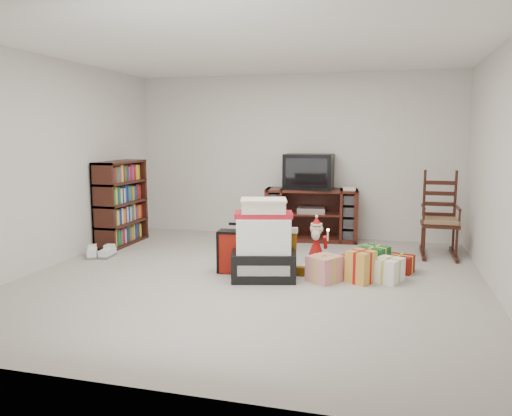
{
  "coord_description": "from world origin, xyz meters",
  "views": [
    {
      "loc": [
        1.43,
        -5.15,
        1.58
      ],
      "look_at": [
        -0.11,
        0.6,
        0.71
      ],
      "focal_mm": 35.0,
      "sensor_mm": 36.0,
      "label": 1
    }
  ],
  "objects_px": {
    "rocking_chair": "(439,225)",
    "crt_television": "(309,172)",
    "tv_stand": "(311,215)",
    "bookshelf": "(121,204)",
    "gift_pile": "(264,245)",
    "teddy_bear": "(281,259)",
    "santa_figurine": "(316,248)",
    "red_suitcase": "(236,252)",
    "sneaker_pair": "(100,253)",
    "mrs_claus_figurine": "(252,235)",
    "gift_cluster": "(366,265)"
  },
  "relations": [
    {
      "from": "crt_television",
      "to": "red_suitcase",
      "type": "bearing_deg",
      "value": -105.46
    },
    {
      "from": "rocking_chair",
      "to": "gift_cluster",
      "type": "bearing_deg",
      "value": -123.18
    },
    {
      "from": "gift_pile",
      "to": "santa_figurine",
      "type": "xyz_separation_m",
      "value": [
        0.5,
        0.6,
        -0.14
      ]
    },
    {
      "from": "tv_stand",
      "to": "red_suitcase",
      "type": "bearing_deg",
      "value": -111.62
    },
    {
      "from": "sneaker_pair",
      "to": "crt_television",
      "type": "distance_m",
      "value": 3.18
    },
    {
      "from": "mrs_claus_figurine",
      "to": "crt_television",
      "type": "distance_m",
      "value": 1.44
    },
    {
      "from": "gift_pile",
      "to": "red_suitcase",
      "type": "distance_m",
      "value": 0.42
    },
    {
      "from": "mrs_claus_figurine",
      "to": "gift_cluster",
      "type": "distance_m",
      "value": 1.72
    },
    {
      "from": "red_suitcase",
      "to": "crt_television",
      "type": "bearing_deg",
      "value": 71.48
    },
    {
      "from": "bookshelf",
      "to": "gift_pile",
      "type": "height_order",
      "value": "bookshelf"
    },
    {
      "from": "rocking_chair",
      "to": "red_suitcase",
      "type": "distance_m",
      "value": 2.8
    },
    {
      "from": "rocking_chair",
      "to": "sneaker_pair",
      "type": "distance_m",
      "value": 4.47
    },
    {
      "from": "rocking_chair",
      "to": "sneaker_pair",
      "type": "xyz_separation_m",
      "value": [
        -4.27,
        -1.29,
        -0.34
      ]
    },
    {
      "from": "rocking_chair",
      "to": "gift_pile",
      "type": "relative_size",
      "value": 1.34
    },
    {
      "from": "gift_cluster",
      "to": "santa_figurine",
      "type": "bearing_deg",
      "value": 157.28
    },
    {
      "from": "tv_stand",
      "to": "gift_pile",
      "type": "bearing_deg",
      "value": -101.22
    },
    {
      "from": "gift_pile",
      "to": "santa_figurine",
      "type": "relative_size",
      "value": 1.39
    },
    {
      "from": "bookshelf",
      "to": "rocking_chair",
      "type": "xyz_separation_m",
      "value": [
        4.4,
        0.48,
        -0.19
      ]
    },
    {
      "from": "santa_figurine",
      "to": "crt_television",
      "type": "xyz_separation_m",
      "value": [
        -0.35,
        1.56,
        0.8
      ]
    },
    {
      "from": "bookshelf",
      "to": "gift_pile",
      "type": "bearing_deg",
      "value": -26.31
    },
    {
      "from": "teddy_bear",
      "to": "crt_television",
      "type": "xyz_separation_m",
      "value": [
        0.02,
        1.82,
        0.89
      ]
    },
    {
      "from": "tv_stand",
      "to": "sneaker_pair",
      "type": "distance_m",
      "value": 3.08
    },
    {
      "from": "rocking_chair",
      "to": "crt_television",
      "type": "height_order",
      "value": "crt_television"
    },
    {
      "from": "tv_stand",
      "to": "bookshelf",
      "type": "xyz_separation_m",
      "value": [
        -2.63,
        -0.97,
        0.19
      ]
    },
    {
      "from": "bookshelf",
      "to": "tv_stand",
      "type": "bearing_deg",
      "value": 20.3
    },
    {
      "from": "tv_stand",
      "to": "santa_figurine",
      "type": "distance_m",
      "value": 1.61
    },
    {
      "from": "rocking_chair",
      "to": "sneaker_pair",
      "type": "height_order",
      "value": "rocking_chair"
    },
    {
      "from": "bookshelf",
      "to": "santa_figurine",
      "type": "height_order",
      "value": "bookshelf"
    },
    {
      "from": "mrs_claus_figurine",
      "to": "crt_television",
      "type": "relative_size",
      "value": 0.92
    },
    {
      "from": "bookshelf",
      "to": "mrs_claus_figurine",
      "type": "relative_size",
      "value": 1.83
    },
    {
      "from": "crt_television",
      "to": "mrs_claus_figurine",
      "type": "bearing_deg",
      "value": -120.25
    },
    {
      "from": "red_suitcase",
      "to": "gift_cluster",
      "type": "bearing_deg",
      "value": 3.69
    },
    {
      "from": "red_suitcase",
      "to": "santa_figurine",
      "type": "distance_m",
      "value": 0.98
    },
    {
      "from": "red_suitcase",
      "to": "sneaker_pair",
      "type": "bearing_deg",
      "value": 168.69
    },
    {
      "from": "santa_figurine",
      "to": "sneaker_pair",
      "type": "relative_size",
      "value": 1.55
    },
    {
      "from": "gift_pile",
      "to": "mrs_claus_figurine",
      "type": "relative_size",
      "value": 1.32
    },
    {
      "from": "red_suitcase",
      "to": "rocking_chair",
      "type": "bearing_deg",
      "value": 29.12
    },
    {
      "from": "rocking_chair",
      "to": "teddy_bear",
      "type": "relative_size",
      "value": 3.35
    },
    {
      "from": "red_suitcase",
      "to": "sneaker_pair",
      "type": "xyz_separation_m",
      "value": [
        -1.93,
        0.25,
        -0.2
      ]
    },
    {
      "from": "tv_stand",
      "to": "crt_television",
      "type": "distance_m",
      "value": 0.65
    },
    {
      "from": "teddy_bear",
      "to": "mrs_claus_figurine",
      "type": "xyz_separation_m",
      "value": [
        -0.57,
        0.77,
        0.1
      ]
    },
    {
      "from": "rocking_chair",
      "to": "santa_figurine",
      "type": "height_order",
      "value": "rocking_chair"
    },
    {
      "from": "gift_pile",
      "to": "crt_television",
      "type": "bearing_deg",
      "value": 71.56
    },
    {
      "from": "tv_stand",
      "to": "bookshelf",
      "type": "relative_size",
      "value": 1.16
    },
    {
      "from": "gift_pile",
      "to": "red_suitcase",
      "type": "xyz_separation_m",
      "value": [
        -0.37,
        0.15,
        -0.13
      ]
    },
    {
      "from": "bookshelf",
      "to": "teddy_bear",
      "type": "distance_m",
      "value": 2.74
    },
    {
      "from": "rocking_chair",
      "to": "crt_television",
      "type": "xyz_separation_m",
      "value": [
        -1.82,
        0.48,
        0.64
      ]
    },
    {
      "from": "santa_figurine",
      "to": "rocking_chair",
      "type": "bearing_deg",
      "value": 36.21
    },
    {
      "from": "tv_stand",
      "to": "crt_television",
      "type": "xyz_separation_m",
      "value": [
        -0.05,
        -0.01,
        0.65
      ]
    },
    {
      "from": "teddy_bear",
      "to": "gift_cluster",
      "type": "relative_size",
      "value": 0.3
    }
  ]
}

